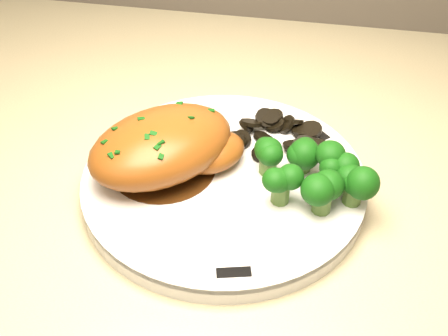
% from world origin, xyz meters
% --- Properties ---
extents(counter, '(2.26, 0.75, 1.10)m').
position_xyz_m(counter, '(0.20, 1.67, 0.49)').
color(counter, brown).
rests_on(counter, ground).
extents(plate, '(0.40, 0.40, 0.02)m').
position_xyz_m(plate, '(0.48, 1.57, 0.99)').
color(plate, silver).
rests_on(plate, counter).
extents(rim_accent_0, '(0.03, 0.03, 0.00)m').
position_xyz_m(rim_accent_0, '(0.57, 1.66, 1.00)').
color(rim_accent_0, black).
rests_on(rim_accent_0, plate).
extents(rim_accent_1, '(0.02, 0.03, 0.00)m').
position_xyz_m(rim_accent_1, '(0.35, 1.60, 1.00)').
color(rim_accent_1, black).
rests_on(rim_accent_1, plate).
extents(rim_accent_2, '(0.03, 0.02, 0.00)m').
position_xyz_m(rim_accent_2, '(0.51, 1.44, 1.00)').
color(rim_accent_2, black).
rests_on(rim_accent_2, plate).
extents(gravy_pool, '(0.11, 0.11, 0.00)m').
position_xyz_m(gravy_pool, '(0.41, 1.56, 1.00)').
color(gravy_pool, '#371D0A').
rests_on(gravy_pool, plate).
extents(chicken_breast, '(0.19, 0.19, 0.06)m').
position_xyz_m(chicken_breast, '(0.42, 1.57, 1.03)').
color(chicken_breast, brown).
rests_on(chicken_breast, plate).
extents(mushroom_pile, '(0.11, 0.08, 0.03)m').
position_xyz_m(mushroom_pile, '(0.51, 1.63, 1.00)').
color(mushroom_pile, black).
rests_on(mushroom_pile, plate).
extents(broccoli_florets, '(0.12, 0.09, 0.04)m').
position_xyz_m(broccoli_florets, '(0.57, 1.56, 1.02)').
color(broccoli_florets, '#4F702F').
rests_on(broccoli_florets, plate).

